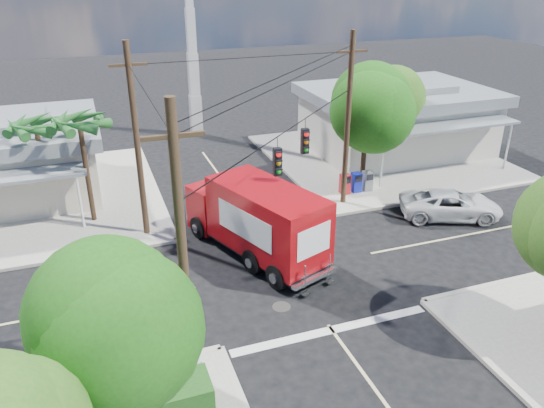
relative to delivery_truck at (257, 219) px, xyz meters
name	(u,v)px	position (x,y,z in m)	size (l,w,h in m)	color
ground	(288,269)	(0.82, -1.71, -1.72)	(120.00, 120.00, 0.00)	black
sidewalk_ne	(381,157)	(11.70, 9.17, -1.65)	(14.12, 14.12, 0.14)	gray
sidewalk_nw	(26,203)	(-10.06, 9.17, -1.65)	(14.12, 14.12, 0.14)	gray
road_markings	(301,288)	(0.82, -3.18, -1.71)	(32.00, 32.00, 0.01)	beige
building_ne	(397,117)	(13.32, 10.25, 0.60)	(11.80, 10.20, 4.50)	beige
radio_tower	(192,58)	(1.32, 18.29, 3.92)	(0.80, 0.80, 17.00)	silver
tree_sw_front	(126,328)	(-6.17, -9.25, 2.61)	(3.88, 3.78, 6.03)	#422D1C
tree_ne_front	(368,107)	(8.03, 5.05, 3.05)	(4.21, 4.14, 6.66)	#422D1C
tree_ne_back	(388,104)	(10.63, 7.25, 2.47)	(3.77, 3.66, 5.82)	#422D1C
palm_nw_front	(79,124)	(-6.68, 5.79, 3.32)	(3.01, 3.08, 5.59)	#422D1C
palm_nw_back	(36,128)	(-8.68, 7.29, 2.95)	(3.01, 3.08, 5.19)	#422D1C
utility_poles	(239,158)	(-0.76, -0.11, 2.95)	(12.00, 10.68, 9.00)	#473321
picket_fence	(104,397)	(-6.98, -7.31, -1.04)	(5.94, 0.06, 1.00)	silver
vending_boxes	(356,182)	(7.32, 4.49, -1.03)	(1.90, 0.50, 1.10)	red
delivery_truck	(257,219)	(0.00, 0.00, 0.00)	(4.88, 8.12, 3.38)	black
parked_car	(451,204)	(10.43, 0.23, -1.02)	(2.33, 5.05, 1.40)	silver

